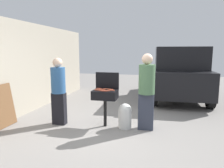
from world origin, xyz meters
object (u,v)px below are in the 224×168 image
object	(u,v)px
hot_dog_5	(107,91)
hot_dog_11	(112,90)
hot_dog_1	(103,89)
leaning_board	(0,107)
hot_dog_9	(98,89)
hot_dog_3	(110,89)
hot_dog_8	(102,91)
hot_dog_4	(97,90)
propane_tank	(125,115)
hot_dog_10	(104,91)
person_left	(58,89)
hot_dog_0	(99,89)
parked_minivan	(178,73)
person_right	(147,89)
hot_dog_2	(102,90)
bbq_grill	(105,96)
hot_dog_6	(106,89)
hot_dog_7	(111,90)

from	to	relation	value
hot_dog_5	hot_dog_11	world-z (taller)	same
hot_dog_1	leaning_board	world-z (taller)	leaning_board
hot_dog_9	leaning_board	bearing A→B (deg)	-162.40
hot_dog_3	hot_dog_9	size ratio (longest dim) A/B	1.00
hot_dog_8	hot_dog_4	bearing A→B (deg)	157.42
hot_dog_8	propane_tank	size ratio (longest dim) A/B	0.21
hot_dog_9	hot_dog_10	bearing A→B (deg)	-41.17
hot_dog_8	leaning_board	xyz separation A→B (m)	(-2.40, -0.57, -0.40)
hot_dog_11	person_left	bearing A→B (deg)	-176.37
hot_dog_0	propane_tank	world-z (taller)	hot_dog_0
hot_dog_5	hot_dog_9	size ratio (longest dim) A/B	1.00
hot_dog_1	leaning_board	xyz separation A→B (m)	(-2.38, -0.76, -0.40)
hot_dog_9	hot_dog_3	bearing A→B (deg)	13.90
hot_dog_1	hot_dog_8	world-z (taller)	same
parked_minivan	leaning_board	distance (m)	6.36
hot_dog_5	propane_tank	bearing A→B (deg)	13.44
person_right	parked_minivan	bearing A→B (deg)	-92.54
hot_dog_0	hot_dog_2	world-z (taller)	same
bbq_grill	hot_dog_6	xyz separation A→B (m)	(-0.00, 0.12, 0.16)
leaning_board	hot_dog_9	bearing A→B (deg)	17.60
bbq_grill	hot_dog_7	world-z (taller)	hot_dog_7
hot_dog_10	hot_dog_4	bearing A→B (deg)	157.27
hot_dog_7	hot_dog_9	distance (m)	0.31
person_right	parked_minivan	distance (m)	3.93
hot_dog_10	hot_dog_5	bearing A→B (deg)	32.20
hot_dog_9	hot_dog_11	distance (m)	0.37
hot_dog_1	hot_dog_0	bearing A→B (deg)	149.44
hot_dog_2	hot_dog_0	bearing A→B (deg)	126.26
hot_dog_7	hot_dog_10	size ratio (longest dim) A/B	1.00
hot_dog_7	parked_minivan	xyz separation A→B (m)	(1.84, 3.80, 0.09)
hot_dog_10	person_right	distance (m)	1.01
hot_dog_1	hot_dog_10	distance (m)	0.23
hot_dog_4	parked_minivan	distance (m)	4.47
leaning_board	person_left	bearing A→B (deg)	24.77
hot_dog_0	person_left	world-z (taller)	person_left
bbq_grill	propane_tank	xyz separation A→B (m)	(0.51, -0.02, -0.46)
bbq_grill	person_right	xyz separation A→B (m)	(1.01, 0.02, 0.21)
hot_dog_1	person_left	xyz separation A→B (m)	(-1.12, -0.17, -0.00)
hot_dog_8	propane_tank	world-z (taller)	hot_dog_8
hot_dog_6	hot_dog_10	bearing A→B (deg)	-84.71
hot_dog_0	person_left	size ratio (longest dim) A/B	0.08
hot_dog_3	hot_dog_4	bearing A→B (deg)	-150.54
hot_dog_3	person_right	world-z (taller)	person_right
hot_dog_3	hot_dog_7	bearing A→B (deg)	-70.91
hot_dog_3	hot_dog_4	size ratio (longest dim) A/B	1.00
hot_dog_0	hot_dog_8	size ratio (longest dim) A/B	1.00
hot_dog_5	parked_minivan	distance (m)	4.39
hot_dog_9	leaning_board	distance (m)	2.42
hot_dog_6	hot_dog_8	xyz separation A→B (m)	(-0.04, -0.25, 0.00)
hot_dog_4	hot_dog_11	xyz separation A→B (m)	(0.37, 0.04, 0.00)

